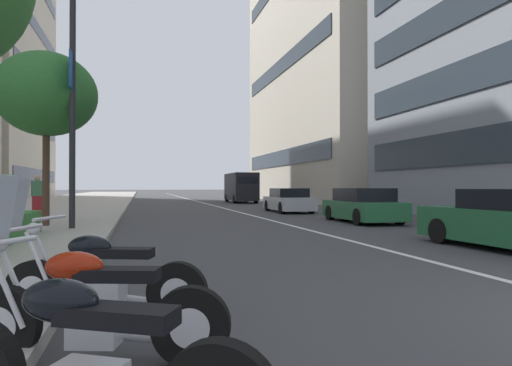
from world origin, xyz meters
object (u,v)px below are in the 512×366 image
(street_tree_near_plaza_corner, at_px, (46,95))
(car_following_behind, at_px, (363,206))
(motorcycle_nearest_camera, at_px, (103,281))
(motorcycle_by_sign_pole, at_px, (81,364))
(car_far_down_avenue, at_px, (288,201))
(street_lamp_with_banners, at_px, (83,75))
(motorcycle_under_tarp, at_px, (90,309))
(delivery_van_ahead, at_px, (241,187))
(pedestrian_on_plaza, at_px, (37,196))

(street_tree_near_plaza_corner, bearing_deg, car_following_behind, -88.69)
(motorcycle_nearest_camera, distance_m, street_tree_near_plaza_corner, 11.67)
(motorcycle_by_sign_pole, xyz_separation_m, car_far_down_avenue, (20.58, -8.23, 0.18))
(car_following_behind, relative_size, street_lamp_with_banners, 0.55)
(motorcycle_under_tarp, relative_size, delivery_van_ahead, 0.35)
(motorcycle_under_tarp, distance_m, car_following_behind, 15.02)
(street_lamp_with_banners, bearing_deg, motorcycle_by_sign_pole, -173.39)
(car_far_down_avenue, xyz_separation_m, street_tree_near_plaza_corner, (-7.59, 10.86, 3.76))
(motorcycle_under_tarp, height_order, pedestrian_on_plaza, pedestrian_on_plaza)
(motorcycle_by_sign_pole, bearing_deg, car_far_down_avenue, -83.42)
(motorcycle_under_tarp, xyz_separation_m, motorcycle_nearest_camera, (1.17, -0.01, -0.02))
(delivery_van_ahead, relative_size, pedestrian_on_plaza, 3.50)
(street_tree_near_plaza_corner, distance_m, pedestrian_on_plaza, 4.92)
(street_lamp_with_banners, height_order, street_tree_near_plaza_corner, street_lamp_with_banners)
(motorcycle_nearest_camera, distance_m, car_following_behind, 14.09)
(motorcycle_under_tarp, relative_size, pedestrian_on_plaza, 1.21)
(motorcycle_nearest_camera, bearing_deg, delivery_van_ahead, -85.98)
(motorcycle_by_sign_pole, height_order, motorcycle_nearest_camera, motorcycle_by_sign_pole)
(motorcycle_by_sign_pole, bearing_deg, street_lamp_with_banners, -55.01)
(pedestrian_on_plaza, bearing_deg, car_following_behind, 50.38)
(car_far_down_avenue, distance_m, pedestrian_on_plaza, 12.53)
(motorcycle_nearest_camera, height_order, car_following_behind, car_following_behind)
(delivery_van_ahead, xyz_separation_m, street_tree_near_plaza_corner, (-22.57, 11.55, 3.01))
(motorcycle_nearest_camera, bearing_deg, street_lamp_with_banners, -63.00)
(car_following_behind, relative_size, pedestrian_on_plaza, 2.45)
(motorcycle_by_sign_pole, bearing_deg, motorcycle_nearest_camera, -60.11)
(motorcycle_under_tarp, xyz_separation_m, delivery_van_ahead, (34.42, -9.00, 0.94))
(delivery_van_ahead, bearing_deg, car_following_behind, -178.61)
(car_far_down_avenue, bearing_deg, street_tree_near_plaza_corner, 126.82)
(street_lamp_with_banners, xyz_separation_m, pedestrian_on_plaza, (4.69, 2.23, -3.79))
(motorcycle_by_sign_pole, relative_size, pedestrian_on_plaza, 1.12)
(motorcycle_under_tarp, bearing_deg, delivery_van_ahead, -88.24)
(motorcycle_by_sign_pole, height_order, street_tree_near_plaza_corner, street_tree_near_plaza_corner)
(car_following_behind, height_order, pedestrian_on_plaza, pedestrian_on_plaza)
(motorcycle_by_sign_pole, distance_m, motorcycle_nearest_camera, 2.32)
(motorcycle_by_sign_pole, height_order, pedestrian_on_plaza, pedestrian_on_plaza)
(motorcycle_under_tarp, distance_m, delivery_van_ahead, 35.59)
(car_following_behind, relative_size, delivery_van_ahead, 0.70)
(car_following_behind, distance_m, pedestrian_on_plaza, 12.82)
(pedestrian_on_plaza, bearing_deg, delivery_van_ahead, 121.61)
(motorcycle_nearest_camera, relative_size, car_following_behind, 0.49)
(car_following_behind, relative_size, street_tree_near_plaza_corner, 0.76)
(delivery_van_ahead, distance_m, street_tree_near_plaza_corner, 25.53)
(motorcycle_under_tarp, xyz_separation_m, street_lamp_with_banners, (10.62, 1.29, 4.38))
(car_far_down_avenue, bearing_deg, motorcycle_nearest_camera, 157.45)
(street_lamp_with_banners, bearing_deg, motorcycle_nearest_camera, -172.15)
(car_following_behind, bearing_deg, motorcycle_under_tarp, 146.25)
(delivery_van_ahead, distance_m, street_lamp_with_banners, 26.15)
(motorcycle_nearest_camera, xyz_separation_m, street_lamp_with_banners, (9.45, 1.30, 4.40))
(motorcycle_nearest_camera, relative_size, delivery_van_ahead, 0.34)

